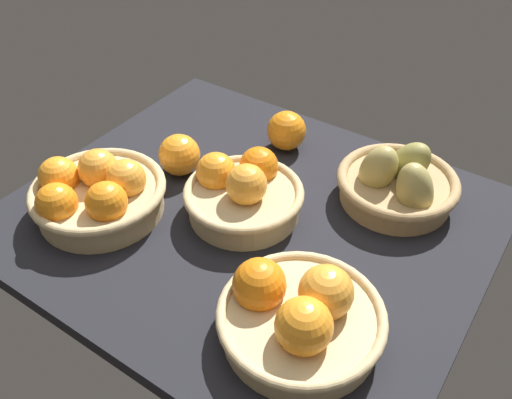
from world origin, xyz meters
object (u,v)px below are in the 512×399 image
Objects in this scene: basket_center at (244,191)px; loose_orange_front_gap at (286,131)px; basket_near_left at (96,193)px; loose_orange_back_gap at (179,155)px; basket_near_right at (299,315)px; basket_far_right_pears at (398,183)px.

loose_orange_front_gap is (-4.12, 21.60, -0.05)cm from basket_center.
loose_orange_back_gap is (4.54, 17.96, -0.33)cm from basket_near_left.
loose_orange_front_gap is 23.49cm from loose_orange_back_gap.
basket_near_right is 2.97× the size of loose_orange_front_gap.
basket_center is at bearing -6.95° from loose_orange_back_gap.
basket_near_left is 18.53cm from loose_orange_back_gap.
loose_orange_front_gap is (17.62, 37.46, -0.34)cm from basket_near_left.
loose_orange_front_gap is at bearing 100.81° from basket_center.
basket_near_left and basket_near_right have the same top height.
basket_center is 2.63× the size of loose_orange_back_gap.
basket_far_right_pears reaches higher than loose_orange_front_gap.
basket_near_left is at bearing -142.41° from basket_far_right_pears.
basket_far_right_pears is at bearing 90.39° from basket_near_right.
basket_far_right_pears reaches higher than basket_near_left.
basket_far_right_pears is at bearing 38.97° from basket_center.
basket_center is at bearing -79.19° from loose_orange_front_gap.
basket_far_right_pears reaches higher than loose_orange_back_gap.
basket_near_right is 44.92cm from loose_orange_back_gap.
basket_center is 17.34cm from loose_orange_back_gap.
basket_near_right is at bearing -3.29° from basket_near_left.
basket_near_right reaches higher than loose_orange_back_gap.
basket_far_right_pears is 42.85cm from loose_orange_back_gap.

